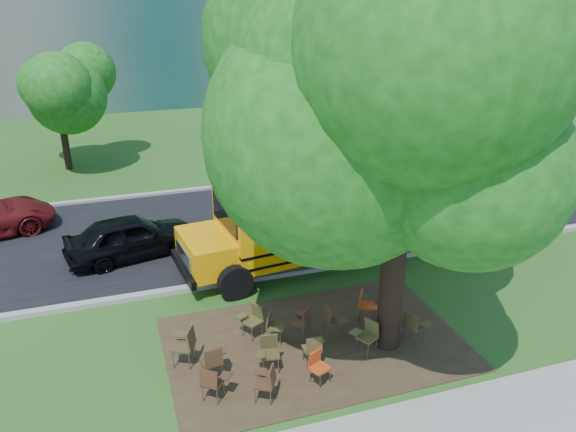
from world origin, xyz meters
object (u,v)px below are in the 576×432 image
object	(u,v)px
chair_7	(414,325)
chair_4	(314,347)
chair_10	(273,325)
chair_0	(213,360)
chair_6	(367,333)
chair_3	(269,350)
black_car	(131,237)
chair_13	(389,302)
chair_14	(332,318)
chair_8	(186,342)
chair_9	(253,317)
chair_5	(318,365)
chair_2	(267,380)
chair_1	(213,381)
chair_12	(365,303)
chair_11	(303,319)
school_bus	(382,197)
main_tree	(405,116)

from	to	relation	value
chair_7	chair_4	bearing A→B (deg)	-113.29
chair_10	chair_0	bearing A→B (deg)	-29.48
chair_0	chair_6	distance (m)	3.61
chair_3	black_car	world-z (taller)	black_car
chair_13	chair_14	xyz separation A→B (m)	(-1.67, -0.24, 0.00)
chair_3	chair_14	bearing A→B (deg)	-147.70
chair_0	chair_8	world-z (taller)	chair_8
chair_3	chair_6	size ratio (longest dim) A/B	1.03
chair_0	chair_10	bearing A→B (deg)	22.33
chair_13	chair_14	size ratio (longest dim) A/B	0.99
chair_9	chair_5	bearing A→B (deg)	174.41
chair_5	chair_8	xyz separation A→B (m)	(-2.58, 1.54, 0.11)
chair_4	chair_14	xyz separation A→B (m)	(0.82, 0.90, 0.04)
chair_2	chair_7	distance (m)	3.97
chair_2	chair_3	world-z (taller)	chair_3
chair_8	chair_10	distance (m)	2.13
chair_1	chair_12	size ratio (longest dim) A/B	0.99
chair_7	chair_8	size ratio (longest dim) A/B	0.88
chair_9	chair_11	bearing A→B (deg)	-137.54
chair_0	black_car	world-z (taller)	black_car
chair_1	chair_6	size ratio (longest dim) A/B	1.01
chair_3	chair_8	size ratio (longest dim) A/B	0.89
chair_6	chair_7	xyz separation A→B (m)	(1.20, -0.05, 0.01)
chair_10	chair_12	distance (m)	2.48
chair_10	chair_14	distance (m)	1.44
chair_0	chair_7	bearing A→B (deg)	-10.12
chair_10	chair_13	world-z (taller)	chair_13
chair_1	chair_4	xyz separation A→B (m)	(2.38, 0.47, -0.03)
chair_5	chair_13	distance (m)	3.15
school_bus	chair_5	bearing A→B (deg)	-133.62
chair_0	chair_2	world-z (taller)	chair_0
chair_0	chair_9	distance (m)	1.85
chair_2	chair_13	distance (m)	4.27
chair_4	chair_7	bearing A→B (deg)	1.85
chair_4	chair_11	world-z (taller)	chair_11
chair_3	chair_11	distance (m)	1.49
chair_4	chair_12	distance (m)	2.28
main_tree	chair_1	world-z (taller)	main_tree
chair_3	chair_13	distance (m)	3.62
school_bus	chair_1	size ratio (longest dim) A/B	14.53
school_bus	chair_9	bearing A→B (deg)	-151.46
chair_1	chair_10	xyz separation A→B (m)	(1.79, 1.61, -0.04)
school_bus	black_car	size ratio (longest dim) A/B	3.02
chair_8	chair_9	size ratio (longest dim) A/B	1.11
chair_12	chair_10	bearing A→B (deg)	-57.53
main_tree	chair_6	xyz separation A→B (m)	(-0.58, -0.08, -5.05)
chair_6	chair_3	bearing A→B (deg)	59.70
chair_3	chair_4	world-z (taller)	chair_3
chair_1	chair_6	bearing A→B (deg)	44.45
chair_1	chair_11	bearing A→B (deg)	68.32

